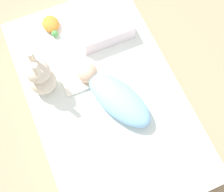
{
  "coord_description": "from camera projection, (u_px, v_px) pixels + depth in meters",
  "views": [
    {
      "loc": [
        0.63,
        -0.23,
        1.83
      ],
      "look_at": [
        0.04,
        0.03,
        0.21
      ],
      "focal_mm": 50.0,
      "sensor_mm": 36.0,
      "label": 1
    }
  ],
  "objects": [
    {
      "name": "swaddled_baby",
      "position": [
        114.0,
        96.0,
        1.73
      ],
      "size": [
        0.52,
        0.35,
        0.12
      ],
      "rotation": [
        0.0,
        0.0,
        3.57
      ],
      "color": "#7FB7E5",
      "rests_on": "bed_mattress"
    },
    {
      "name": "bed_mattress",
      "position": [
        105.0,
        100.0,
        1.87
      ],
      "size": [
        1.41,
        0.85,
        0.16
      ],
      "color": "white",
      "rests_on": "ground_plane"
    },
    {
      "name": "burp_cloth",
      "position": [
        76.0,
        74.0,
        1.84
      ],
      "size": [
        0.24,
        0.2,
        0.02
      ],
      "color": "white",
      "rests_on": "bed_mattress"
    },
    {
      "name": "ground_plane",
      "position": [
        106.0,
        104.0,
        1.95
      ],
      "size": [
        12.0,
        12.0,
        0.0
      ],
      "primitive_type": "plane",
      "color": "#9E8466"
    },
    {
      "name": "pillow",
      "position": [
        100.0,
        20.0,
        1.93
      ],
      "size": [
        0.34,
        0.33,
        0.11
      ],
      "color": "white",
      "rests_on": "bed_mattress"
    },
    {
      "name": "turtle_plush",
      "position": [
        51.0,
        25.0,
        1.94
      ],
      "size": [
        0.16,
        0.1,
        0.06
      ],
      "color": "orange",
      "rests_on": "bed_mattress"
    },
    {
      "name": "bunny_plush",
      "position": [
        41.0,
        77.0,
        1.7
      ],
      "size": [
        0.16,
        0.16,
        0.33
      ],
      "color": "beige",
      "rests_on": "bed_mattress"
    }
  ]
}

